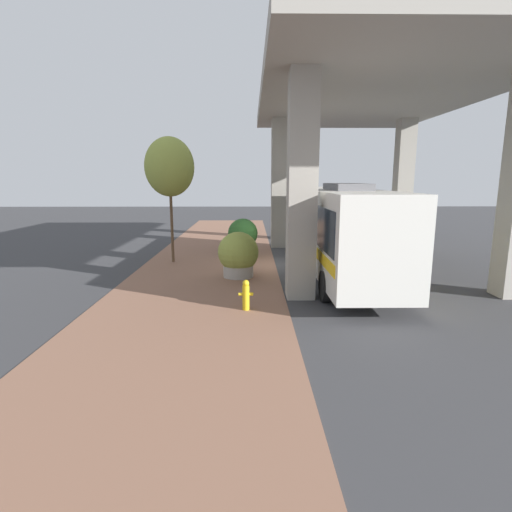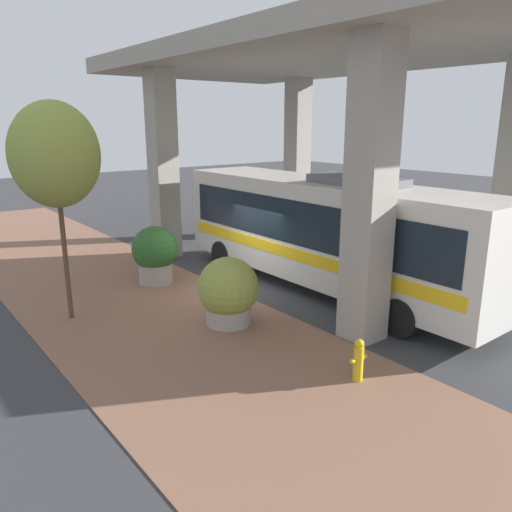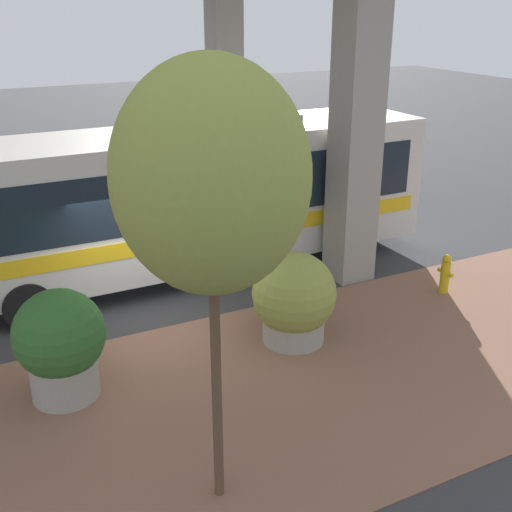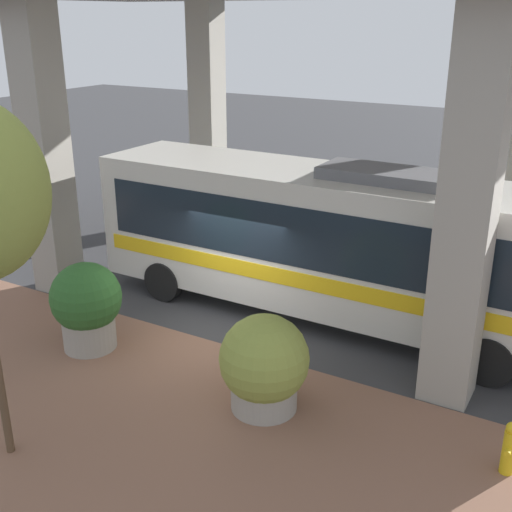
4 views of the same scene
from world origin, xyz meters
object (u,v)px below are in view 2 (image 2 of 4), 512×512
Objects in this scene: bus at (326,228)px; street_tree_near at (55,155)px; planter_front at (228,292)px; planter_middle at (155,254)px; fire_hydrant at (358,360)px.

bus is 2.01× the size of street_tree_near.
planter_middle is (0.10, 4.33, 0.11)m from planter_front.
planter_middle reaches higher than fire_hydrant.
bus is 7.99m from street_tree_near.
street_tree_near is (-3.51, 7.10, 3.92)m from fire_hydrant.
bus is 5.99× the size of planter_middle.
bus is at bearing 6.24° from planter_front.
planter_front reaches higher than fire_hydrant.
street_tree_near is (-3.27, -1.35, 3.38)m from planter_middle.
fire_hydrant is at bearing -63.67° from street_tree_near.
street_tree_near reaches higher than planter_front.
street_tree_near is (-3.17, 2.97, 3.49)m from planter_front.
fire_hydrant is 0.16× the size of street_tree_near.
fire_hydrant is at bearing -85.19° from planter_front.
fire_hydrant is at bearing -128.82° from bus.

